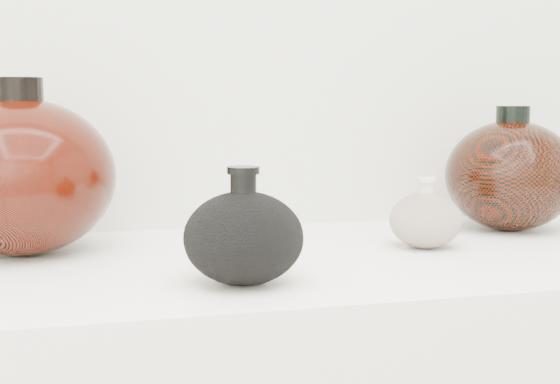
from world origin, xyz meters
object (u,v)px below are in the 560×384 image
object	(u,v)px
black_gourd_vase	(244,237)
right_round_pot	(511,175)
left_round_pot	(22,176)
cream_gourd_vase	(425,220)

from	to	relation	value
black_gourd_vase	right_round_pot	size ratio (longest dim) A/B	0.77
left_round_pot	right_round_pot	world-z (taller)	left_round_pot
cream_gourd_vase	black_gourd_vase	bearing A→B (deg)	-153.66
cream_gourd_vase	right_round_pot	bearing A→B (deg)	27.64
cream_gourd_vase	right_round_pot	world-z (taller)	right_round_pot
cream_gourd_vase	right_round_pot	distance (m)	0.22
cream_gourd_vase	left_round_pot	world-z (taller)	left_round_pot
left_round_pot	cream_gourd_vase	bearing A→B (deg)	-10.45
black_gourd_vase	left_round_pot	bearing A→B (deg)	135.34
black_gourd_vase	right_round_pot	xyz separation A→B (m)	(0.47, 0.24, 0.03)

